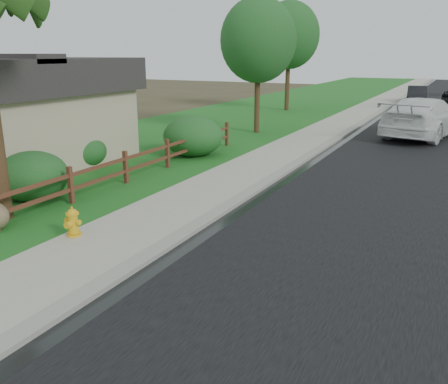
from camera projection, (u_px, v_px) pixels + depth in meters
The scene contains 16 objects.
ground at pixel (2, 332), 7.19m from camera, with size 120.00×120.00×0.00m, color #3C3521.
road at pixel (447, 110), 35.11m from camera, with size 8.00×90.00×0.02m, color black.
curb at pixel (389, 106), 36.92m from camera, with size 0.40×90.00×0.12m, color gray.
wet_gutter at pixel (393, 107), 36.78m from camera, with size 0.50×90.00×0.00m, color black.
sidewalk at pixel (371, 106), 37.49m from camera, with size 2.20×90.00×0.10m, color gray.
grass_strip at pixel (347, 105), 38.32m from camera, with size 1.60×90.00×0.06m, color #1A5D1F.
lawn_near at pixel (286, 102), 40.59m from camera, with size 9.00×90.00×0.04m, color #1A5D1F.
ranch_fence at pixel (100, 174), 14.05m from camera, with size 0.12×16.92×1.10m.
fire_hydrant at pixel (73, 223), 10.63m from camera, with size 0.44×0.36×0.69m.
white_suv at pixel (423, 117), 23.54m from camera, with size 2.73×6.72×1.95m, color white.
dark_car_far at pixel (417, 95), 39.39m from camera, with size 1.50×4.30×1.42m, color black.
shrub_b at pixel (32, 176), 13.48m from camera, with size 2.02×2.02×1.41m, color #1B4B22.
shrub_c at pixel (85, 152), 17.44m from camera, with size 1.61×1.61×1.16m, color #1B4B22.
shrub_d at pixel (193, 136), 19.20m from camera, with size 2.42×2.42×1.65m, color #1B4B22.
tree_near_left at pixel (258, 40), 23.73m from camera, with size 3.83×3.83×6.79m.
tree_mid_left at pixel (289, 35), 33.34m from camera, with size 4.26×4.26×7.61m.
Camera 1 is at (5.86, -4.08, 4.08)m, focal length 38.00 mm.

